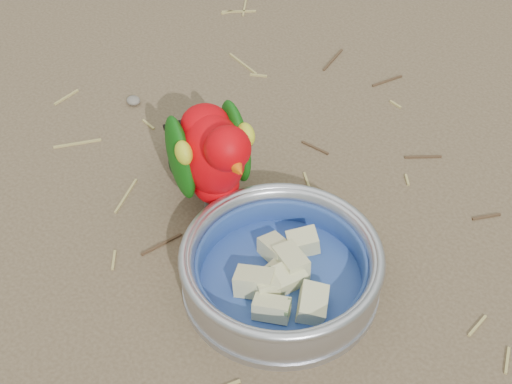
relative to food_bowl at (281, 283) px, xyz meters
The scene contains 6 objects.
ground 0.09m from the food_bowl, 165.95° to the left, with size 60.00×60.00×0.00m, color brown.
food_bowl is the anchor object (origin of this frame).
bowl_wall 0.03m from the food_bowl, ahead, with size 0.23×0.23×0.04m, color #B2B2BA, non-canonical shape.
fruit_wedges 0.02m from the food_bowl, ahead, with size 0.14×0.14×0.03m, color beige, non-canonical shape.
lory_parrot 0.17m from the food_bowl, 159.35° to the left, with size 0.10×0.21×0.17m, color #CC0108, non-canonical shape.
ground_debris 0.15m from the food_bowl, 162.49° to the left, with size 0.90×0.80×0.01m, color tan, non-canonical shape.
Camera 1 is at (0.41, -0.51, 0.73)m, focal length 55.00 mm.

